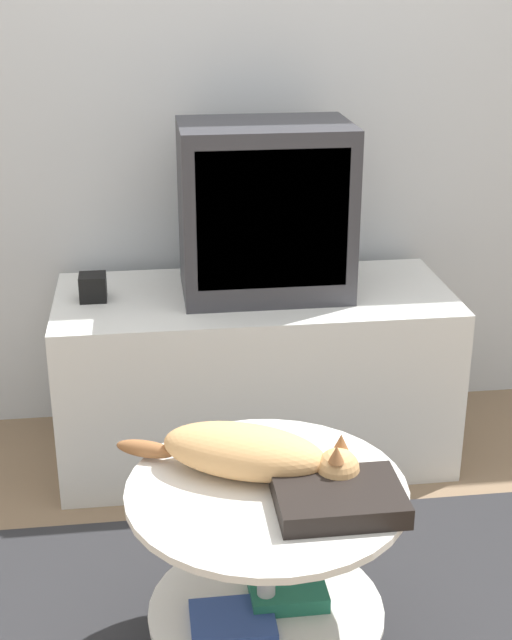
% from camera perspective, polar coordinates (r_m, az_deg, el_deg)
% --- Properties ---
extents(wall_back, '(8.00, 0.05, 2.60)m').
position_cam_1_polar(wall_back, '(3.14, -1.29, 16.30)').
color(wall_back, silver).
rests_on(wall_back, ground_plane).
extents(tv_stand, '(1.31, 0.57, 0.59)m').
position_cam_1_polar(tv_stand, '(3.05, -0.10, -3.52)').
color(tv_stand, silver).
rests_on(tv_stand, ground_plane).
extents(tv, '(0.54, 0.37, 0.55)m').
position_cam_1_polar(tv, '(2.88, 0.57, 7.07)').
color(tv, '#333338').
rests_on(tv, tv_stand).
extents(speaker, '(0.09, 0.09, 0.09)m').
position_cam_1_polar(speaker, '(2.91, -10.40, 2.07)').
color(speaker, black).
rests_on(speaker, tv_stand).
extents(coffee_table, '(0.64, 0.64, 0.49)m').
position_cam_1_polar(coffee_table, '(2.14, 0.69, -14.69)').
color(coffee_table, '#B2B2B7').
rests_on(coffee_table, rug).
extents(dvd_box, '(0.27, 0.20, 0.05)m').
position_cam_1_polar(dvd_box, '(1.96, 5.34, -11.30)').
color(dvd_box, black).
rests_on(dvd_box, coffee_table).
extents(cat, '(0.55, 0.30, 0.12)m').
position_cam_1_polar(cat, '(2.05, -0.30, -8.50)').
color(cat, tan).
rests_on(cat, coffee_table).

